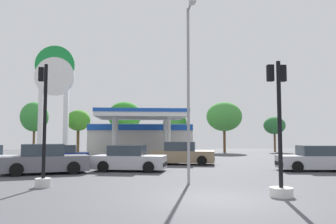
% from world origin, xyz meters
% --- Properties ---
extents(ground_plane, '(90.00, 90.00, 0.00)m').
position_xyz_m(ground_plane, '(0.00, 0.00, 0.00)').
color(ground_plane, '#47474C').
rests_on(ground_plane, ground).
extents(gas_station, '(10.73, 12.20, 4.33)m').
position_xyz_m(gas_station, '(-2.15, 25.10, 2.04)').
color(gas_station, beige).
rests_on(gas_station, ground).
extents(station_pole_sign, '(3.58, 0.56, 10.41)m').
position_xyz_m(station_pole_sign, '(-10.13, 20.80, 6.47)').
color(station_pole_sign, white).
rests_on(station_pole_sign, ground).
extents(car_0, '(4.33, 2.30, 1.49)m').
position_xyz_m(car_0, '(7.85, 8.32, 0.67)').
color(car_0, black).
rests_on(car_0, ground).
extents(car_1, '(4.08, 2.10, 1.41)m').
position_xyz_m(car_1, '(-8.02, 14.53, 0.64)').
color(car_1, black).
rests_on(car_1, ground).
extents(car_3, '(4.86, 2.84, 1.64)m').
position_xyz_m(car_3, '(0.74, 13.71, 0.74)').
color(car_3, black).
rests_on(car_3, ground).
extents(car_4, '(4.83, 3.03, 1.61)m').
position_xyz_m(car_4, '(-7.55, 8.30, 0.73)').
color(car_4, black).
rests_on(car_4, ground).
extents(car_5, '(4.49, 2.67, 1.51)m').
position_xyz_m(car_5, '(-3.02, 9.29, 0.68)').
color(car_5, black).
rests_on(car_5, ground).
extents(traffic_signal_0, '(0.64, 0.67, 4.95)m').
position_xyz_m(traffic_signal_0, '(-6.33, 3.27, 1.61)').
color(traffic_signal_0, silver).
rests_on(traffic_signal_0, ground).
extents(traffic_signal_1, '(0.77, 0.77, 4.59)m').
position_xyz_m(traffic_signal_1, '(2.21, 0.32, 1.56)').
color(traffic_signal_1, silver).
rests_on(traffic_signal_1, ground).
extents(tree_0, '(3.23, 3.23, 6.13)m').
position_xyz_m(tree_0, '(-14.64, 30.47, 4.36)').
color(tree_0, brown).
rests_on(tree_0, ground).
extents(tree_1, '(2.96, 2.96, 5.36)m').
position_xyz_m(tree_1, '(-9.82, 32.24, 4.02)').
color(tree_1, brown).
rests_on(tree_1, ground).
extents(tree_2, '(4.20, 4.20, 6.40)m').
position_xyz_m(tree_2, '(-4.05, 31.88, 4.64)').
color(tree_2, brown).
rests_on(tree_2, ground).
extents(tree_3, '(3.14, 3.14, 5.26)m').
position_xyz_m(tree_3, '(2.44, 32.91, 3.64)').
color(tree_3, brown).
rests_on(tree_3, ground).
extents(tree_4, '(4.59, 4.59, 6.53)m').
position_xyz_m(tree_4, '(8.78, 32.03, 4.62)').
color(tree_4, brown).
rests_on(tree_4, ground).
extents(tree_5, '(2.84, 2.84, 4.66)m').
position_xyz_m(tree_5, '(15.69, 32.39, 3.48)').
color(tree_5, brown).
rests_on(tree_5, ground).
extents(corner_streetlamp, '(0.24, 1.48, 7.65)m').
position_xyz_m(corner_streetlamp, '(-0.39, 3.44, 4.54)').
color(corner_streetlamp, gray).
rests_on(corner_streetlamp, ground).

